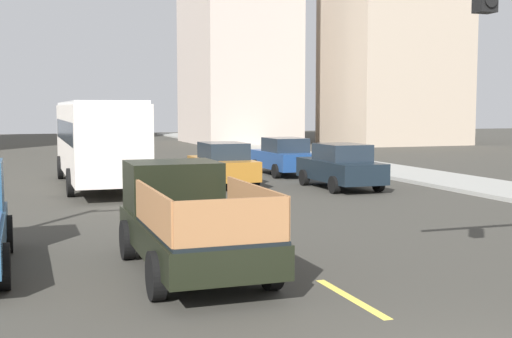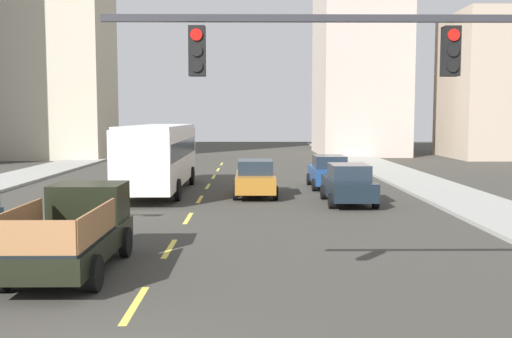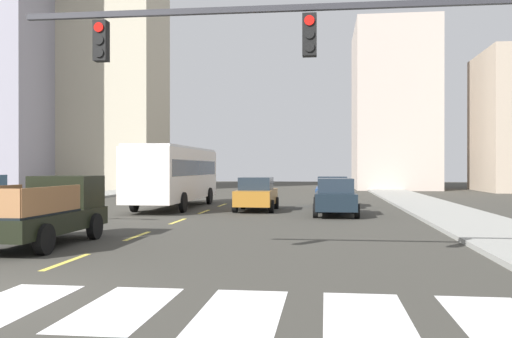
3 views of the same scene
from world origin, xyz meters
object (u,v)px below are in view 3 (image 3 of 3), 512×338
(sedan_near_right, at_px, (332,192))
(sedan_mid, at_px, (256,194))
(pickup_stakebed, at_px, (47,212))
(sedan_near_left, at_px, (336,197))
(traffic_signal_gantry, at_px, (374,63))
(city_bus, at_px, (175,172))

(sedan_near_right, distance_m, sedan_mid, 5.04)
(pickup_stakebed, bearing_deg, sedan_near_left, 52.52)
(traffic_signal_gantry, bearing_deg, city_bus, 116.06)
(pickup_stakebed, relative_size, sedan_near_right, 1.18)
(sedan_near_right, xyz_separation_m, sedan_mid, (-3.89, -3.20, 0.00))
(city_bus, xyz_separation_m, sedan_near_right, (8.60, 1.77, -1.09))
(pickup_stakebed, height_order, traffic_signal_gantry, traffic_signal_gantry)
(city_bus, distance_m, sedan_mid, 5.04)
(sedan_near_left, height_order, sedan_mid, same)
(sedan_near_right, bearing_deg, pickup_stakebed, -117.53)
(sedan_near_left, bearing_deg, sedan_near_right, 89.65)
(sedan_near_right, bearing_deg, sedan_mid, -140.72)
(traffic_signal_gantry, bearing_deg, sedan_near_left, 91.86)
(sedan_near_left, relative_size, traffic_signal_gantry, 0.40)
(sedan_near_right, relative_size, traffic_signal_gantry, 0.40)
(pickup_stakebed, xyz_separation_m, traffic_signal_gantry, (9.00, -4.24, 3.33))
(pickup_stakebed, relative_size, traffic_signal_gantry, 0.48)
(sedan_mid, distance_m, traffic_signal_gantry, 18.21)
(city_bus, bearing_deg, sedan_near_left, -21.80)
(sedan_mid, bearing_deg, city_bus, 165.89)
(pickup_stakebed, xyz_separation_m, sedan_near_left, (8.52, 10.64, -0.08))
(sedan_near_left, bearing_deg, traffic_signal_gantry, -89.39)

